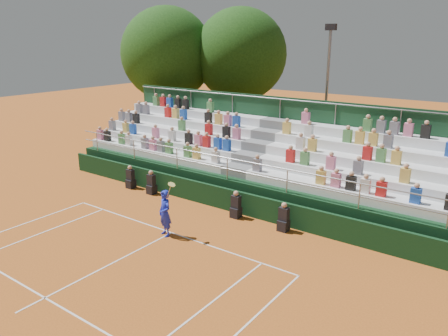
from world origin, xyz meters
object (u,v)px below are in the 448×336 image
Objects in this scene: tree_east at (240,55)px; floodlight_mast at (327,86)px; tree_west at (167,54)px; tennis_player at (165,213)px.

tree_east reaches higher than floodlight_mast.
tree_west reaches higher than tree_east.
floodlight_mast is (0.90, 12.63, 3.78)m from tennis_player.
tennis_player is 0.23× the size of tree_west.
tree_west is at bearing -178.59° from floodlight_mast.
tennis_player is at bearing -94.06° from floodlight_mast.
tennis_player is at bearing -48.06° from tree_west.
floodlight_mast is at bearing 85.94° from tennis_player.
tennis_player is 0.24× the size of tree_east.
tree_west reaches higher than tennis_player.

